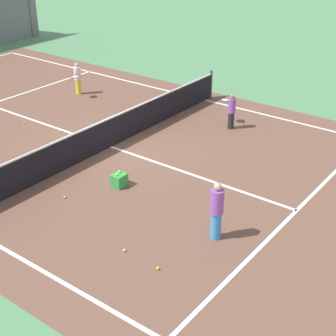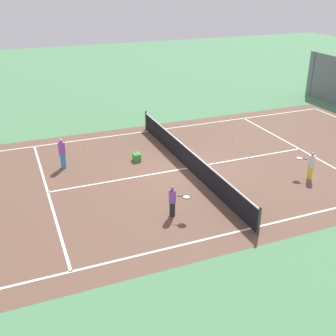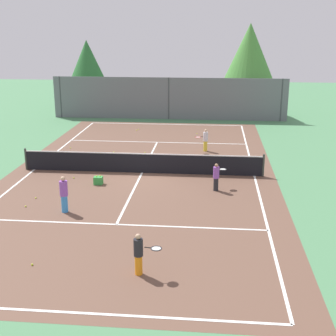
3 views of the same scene
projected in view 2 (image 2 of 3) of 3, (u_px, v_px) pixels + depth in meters
The scene contains 16 objects.
ground_plane at pixel (188, 168), 19.38m from camera, with size 80.00×80.00×0.00m, color #4C8456.
court_surface at pixel (188, 168), 19.38m from camera, with size 13.00×25.00×0.01m.
tennis_net at pixel (188, 158), 19.16m from camera, with size 11.90×0.10×1.10m.
player_0 at pixel (310, 165), 18.10m from camera, with size 0.80×0.69×1.29m.
player_2 at pixel (173, 201), 15.27m from camera, with size 0.65×0.81×1.24m.
player_3 at pixel (62, 153), 19.13m from camera, with size 0.31×0.31×1.46m.
ball_crate at pixel (137, 157), 20.11m from camera, with size 0.39×0.33×0.43m.
tennis_ball_1 at pixel (228, 160), 20.19m from camera, with size 0.07×0.07×0.07m, color #CCE533.
tennis_ball_2 at pixel (330, 129), 24.20m from camera, with size 0.07×0.07×0.07m, color #CCE533.
tennis_ball_3 at pixel (325, 130), 24.15m from camera, with size 0.07×0.07×0.07m, color #CCE533.
tennis_ball_4 at pixel (142, 148), 21.57m from camera, with size 0.07×0.07×0.07m, color #CCE533.
tennis_ball_5 at pixel (233, 141), 22.44m from camera, with size 0.07×0.07×0.07m, color #CCE533.
tennis_ball_6 at pixel (85, 150), 21.30m from camera, with size 0.07×0.07×0.07m, color #CCE533.
tennis_ball_7 at pixel (252, 153), 20.97m from camera, with size 0.07×0.07×0.07m, color #CCE533.
tennis_ball_8 at pixel (65, 153), 21.01m from camera, with size 0.07×0.07×0.07m, color #CCE533.
tennis_ball_9 at pixel (220, 124), 25.01m from camera, with size 0.07×0.07×0.07m, color #CCE533.
Camera 2 is at (15.96, -7.42, 8.17)m, focal length 44.24 mm.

